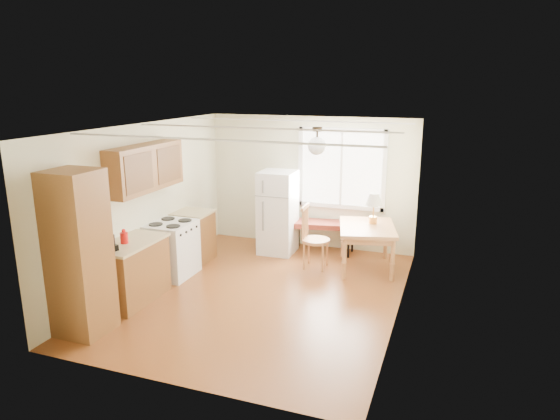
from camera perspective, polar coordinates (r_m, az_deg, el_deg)
The scene contains 11 objects.
room_shell at distance 7.25m, azimuth -2.09°, elevation -0.46°, with size 4.60×5.60×2.62m.
kitchen_run at distance 7.64m, azimuth -15.94°, elevation -3.44°, with size 0.65×3.40×2.20m.
window_unit at distance 9.32m, azimuth 7.04°, elevation 4.69°, with size 1.64×0.05×1.51m.
pendant_light at distance 7.21m, azimuth 4.25°, elevation 7.43°, with size 0.26×0.26×0.40m.
refrigerator at distance 9.22m, azimuth -0.26°, elevation -0.28°, with size 0.64×0.67×1.54m.
bench at distance 9.35m, azimuth 4.94°, elevation -1.73°, with size 1.32×0.67×0.58m.
dining_table at distance 8.57m, azimuth 9.91°, elevation -2.47°, with size 1.17×1.39×0.75m.
chair at distance 8.52m, azimuth 3.46°, elevation -2.55°, with size 0.48×0.48×1.09m.
table_lamp at distance 8.62m, azimuth 10.68°, elevation 0.94°, with size 0.30×0.30×0.53m.
coffee_maker at distance 7.07m, azimuth -19.29°, elevation -3.47°, with size 0.25×0.29×0.38m.
kettle at distance 7.37m, azimuth -17.39°, elevation -3.00°, with size 0.11×0.11×0.21m.
Camera 1 is at (2.62, -6.49, 3.11)m, focal length 32.00 mm.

